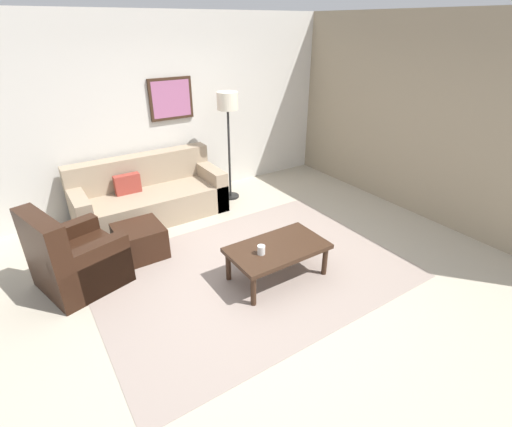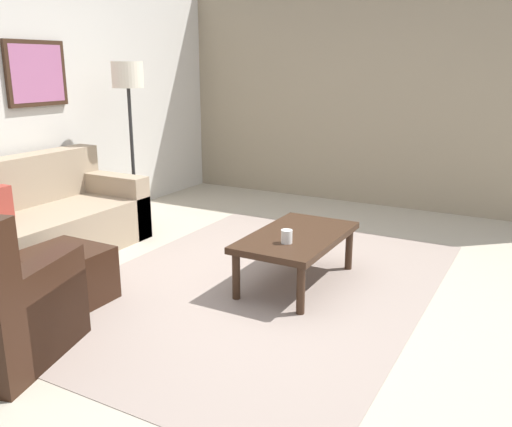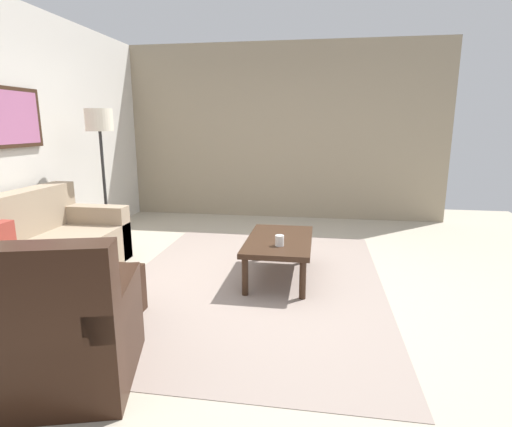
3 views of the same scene
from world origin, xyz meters
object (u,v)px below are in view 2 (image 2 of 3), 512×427
Objects in this scene: ottoman at (64,277)px; cup at (287,236)px; coffee_table at (297,240)px; framed_artwork at (37,73)px; lamp_standing at (129,92)px; couch_main at (22,228)px.

cup is at bearing -55.57° from ottoman.
coffee_table is at bearing -48.67° from ottoman.
cup is (0.92, -1.34, 0.26)m from ottoman.
framed_artwork is (-0.01, 2.76, 1.24)m from coffee_table.
coffee_table is 2.55m from lamp_standing.
coffee_table is (1.16, -1.31, 0.16)m from ottoman.
ottoman is (-0.47, -1.03, -0.10)m from couch_main.
framed_artwork is at bearing 142.12° from lamp_standing.
lamp_standing is (1.35, -0.11, 1.11)m from couch_main.
lamp_standing is at bearing 68.16° from cup.
coffee_table reaches higher than ottoman.
framed_artwork is (1.14, 1.44, 1.40)m from ottoman.
coffee_table is at bearing -106.63° from lamp_standing.
cup is at bearing -94.61° from framed_artwork.
lamp_standing is 2.53× the size of framed_artwork.
coffee_table is 1.63× the size of framed_artwork.
coffee_table is 0.64× the size of lamp_standing.
cup is 0.15× the size of framed_artwork.
couch_main is 2.44m from coffee_table.
ottoman is at bearing 131.33° from coffee_table.
lamp_standing reaches higher than couch_main.
couch_main is 1.94× the size of coffee_table.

